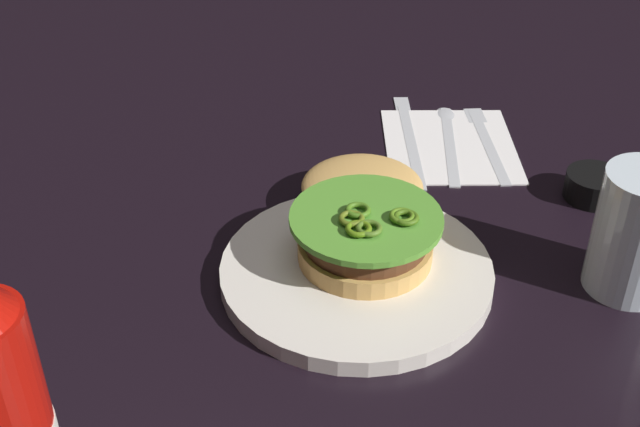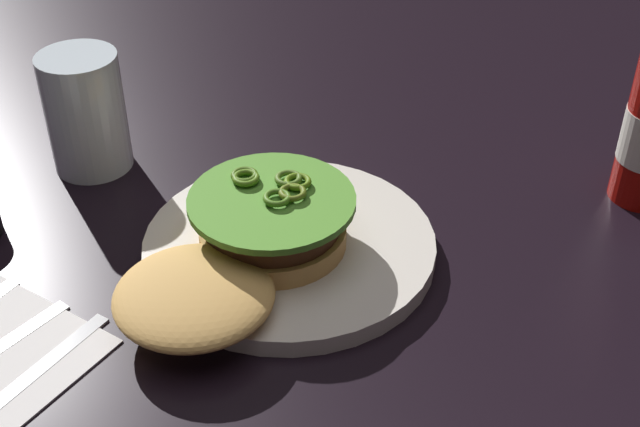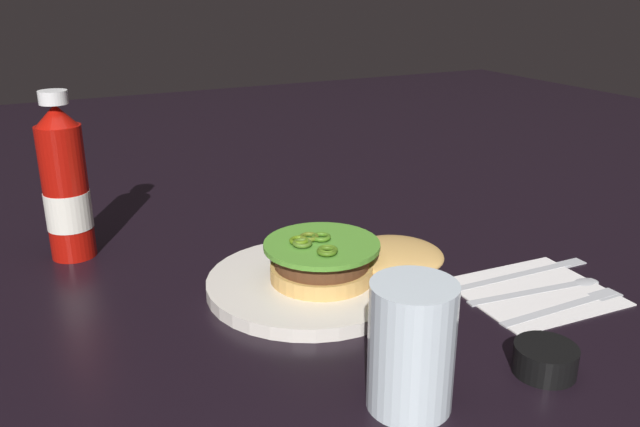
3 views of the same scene
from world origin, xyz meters
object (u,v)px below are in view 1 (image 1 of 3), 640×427
Objects in this scene: dinner_plate at (356,272)px; fork_utensil at (485,134)px; ketchup_bottle at (3,419)px; condiment_cup at (594,186)px; butter_knife at (409,131)px; spoon_utensil at (448,130)px; burger_sandwich at (364,217)px; napkin at (450,145)px; water_glass at (637,232)px.

fork_utensil is (0.25, -0.17, -0.00)m from dinner_plate.
ketchup_bottle reaches higher than condiment_cup.
condiment_cup is at bearing -64.15° from dinner_plate.
dinner_plate reaches higher than butter_knife.
spoon_utensil is (0.14, 0.13, -0.01)m from condiment_cup.
butter_knife is at bearing -18.39° from burger_sandwich.
dinner_plate is at bearing 146.06° from fork_utensil.
dinner_plate is 1.14× the size of butter_knife.
napkin is 0.05m from fork_utensil.
ketchup_bottle reaches higher than napkin.
condiment_cup is (0.12, -0.26, 0.01)m from dinner_plate.
ketchup_bottle is 3.70× the size of condiment_cup.
fork_utensil is (0.27, 0.07, -0.05)m from water_glass.
butter_knife is (0.50, -0.31, -0.09)m from ketchup_bottle.
napkin is (0.19, -0.12, -0.03)m from burger_sandwich.
spoon_utensil is at bearing -35.64° from ketchup_bottle.
burger_sandwich reaches higher than napkin.
ketchup_bottle is at bearing 135.92° from dinner_plate.
napkin is at bearing -28.13° from dinner_plate.
dinner_plate is 0.28m from butter_knife.
condiment_cup is at bearing -6.31° from water_glass.
spoon_utensil is (0.28, 0.11, -0.05)m from water_glass.
burger_sandwich is 1.30× the size of fork_utensil.
ketchup_bottle is 0.60m from napkin.
water_glass is 0.63× the size of spoon_utensil.
napkin is 0.03m from spoon_utensil.
ketchup_bottle is 1.90× the size of water_glass.
ketchup_bottle is at bearing 144.36° from spoon_utensil.
ketchup_bottle reaches higher than butter_knife.
fork_utensil is 0.04m from spoon_utensil.
burger_sandwich is 0.25m from spoon_utensil.
dinner_plate is 1.08× the size of burger_sandwich.
spoon_utensil reaches higher than napkin.
ketchup_bottle is 0.52m from water_glass.
ketchup_bottle is at bearing 139.82° from burger_sandwich.
butter_knife is at bearing 56.78° from napkin.
water_glass is at bearing -94.40° from dinner_plate.
dinner_plate is 0.35m from ketchup_bottle.
burger_sandwich is at bearing 107.29° from condiment_cup.
ketchup_bottle is at bearing 140.75° from fork_utensil.
napkin is 0.78× the size of butter_knife.
burger_sandwich is at bearing 161.61° from butter_knife.
fork_utensil is at bearing -39.25° from ketchup_bottle.
butter_knife is (0.14, 0.17, -0.01)m from condiment_cup.
condiment_cup reaches higher than butter_knife.
butter_knife is at bearing 29.17° from water_glass.
dinner_plate is at bearing -44.08° from ketchup_bottle.
condiment_cup is at bearing -146.09° from fork_utensil.
ketchup_bottle is at bearing 126.71° from condiment_cup.
condiment_cup reaches higher than napkin.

